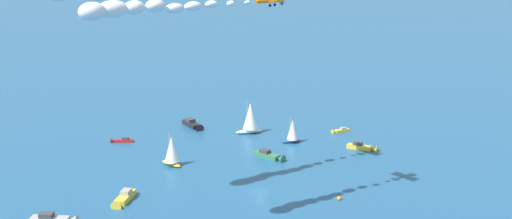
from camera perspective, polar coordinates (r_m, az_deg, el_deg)
The scene contains 13 objects.
ground_plane at distance 165.27m, azimuth 0.33°, elevation -6.93°, with size 2000.00×2000.00×0.00m, color #1E517A.
motorboat_near_centre at distance 214.30m, azimuth 7.06°, elevation -1.77°, with size 5.32×5.41×1.75m.
motorboat_far_stbd at distance 206.64m, azimuth -11.27°, elevation -2.57°, with size 6.67×4.01×1.89m.
motorboat_offshore at distance 198.29m, azimuth 9.02°, elevation -3.15°, with size 8.97×2.97×2.56m.
sailboat_ahead at distance 201.65m, azimuth 3.07°, elevation -1.82°, with size 6.07×4.78×7.84m.
motorboat_mid_cluster at distance 218.52m, azimuth -5.28°, elevation -1.29°, with size 10.07×8.98×3.12m.
sailboat_outer_ring_a at distance 182.98m, azimuth -7.10°, elevation -3.47°, with size 7.34×5.08×9.17m.
sailboat_outer_ring_b at distance 210.44m, azimuth -0.49°, elevation -0.69°, with size 8.17×6.99×10.89m.
motorboat_outer_ring_c at distance 162.07m, azimuth -11.09°, elevation -7.37°, with size 4.24×10.22×2.88m.
motorboat_outer_ring_f at distance 188.33m, azimuth 1.23°, elevation -3.91°, with size 10.05×5.61×2.84m.
marker_buoy at distance 161.58m, azimuth 7.00°, elevation -7.41°, with size 1.10×1.10×2.10m.
biplane_wingman at distance 143.57m, azimuth 1.17°, elevation 9.20°, with size 6.70×6.86×3.67m.
smoke_trail_wingman at distance 128.88m, azimuth -10.48°, elevation 8.33°, with size 23.86×30.89×4.07m.
Camera 1 is at (52.17, -144.40, 61.15)m, focal length 47.64 mm.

